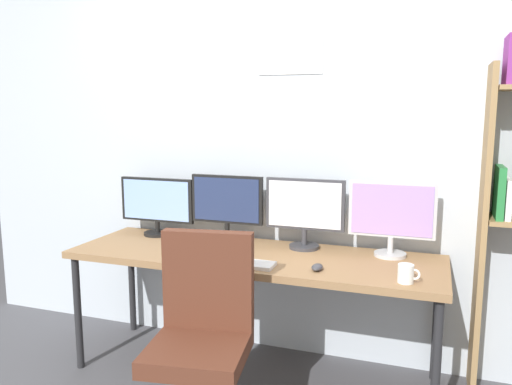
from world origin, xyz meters
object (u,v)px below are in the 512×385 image
(monitor_far_left, at_px, (157,204))
(monitor_far_right, at_px, (392,215))
(monitor_center_right, at_px, (305,210))
(computer_mouse, at_px, (317,267))
(coffee_mug, at_px, (406,274))
(monitor_center_left, at_px, (227,205))
(desk, at_px, (253,262))
(office_chair, at_px, (202,360))
(keyboard_main, at_px, (239,263))

(monitor_far_left, relative_size, monitor_far_right, 1.08)
(monitor_center_right, xyz_separation_m, computer_mouse, (0.17, -0.40, -0.22))
(coffee_mug, bearing_deg, computer_mouse, 174.04)
(monitor_far_left, bearing_deg, monitor_center_left, -0.00)
(coffee_mug, bearing_deg, monitor_far_right, 104.20)
(desk, distance_m, coffee_mug, 0.90)
(monitor_far_right, relative_size, coffee_mug, 4.52)
(office_chair, relative_size, monitor_far_left, 1.90)
(office_chair, bearing_deg, monitor_far_right, 48.70)
(keyboard_main, relative_size, coffee_mug, 3.70)
(monitor_center_left, bearing_deg, monitor_far_left, 180.00)
(desk, relative_size, keyboard_main, 5.47)
(coffee_mug, bearing_deg, keyboard_main, 179.95)
(monitor_center_left, xyz_separation_m, keyboard_main, (0.25, -0.44, -0.23))
(keyboard_main, height_order, coffee_mug, coffee_mug)
(desk, bearing_deg, keyboard_main, -90.00)
(office_chair, height_order, coffee_mug, office_chair)
(desk, distance_m, monitor_far_right, 0.83)
(coffee_mug, bearing_deg, monitor_far_left, 164.66)
(monitor_center_right, bearing_deg, computer_mouse, -67.04)
(keyboard_main, relative_size, computer_mouse, 4.08)
(monitor_far_right, xyz_separation_m, coffee_mug, (0.11, -0.44, -0.19))
(monitor_far_left, distance_m, monitor_center_right, 1.00)
(office_chair, xyz_separation_m, monitor_far_left, (-0.73, 0.88, 0.55))
(desk, height_order, monitor_center_right, monitor_center_right)
(monitor_center_left, xyz_separation_m, coffee_mug, (1.11, -0.44, -0.19))
(monitor_center_right, xyz_separation_m, keyboard_main, (-0.25, -0.44, -0.23))
(monitor_center_left, relative_size, monitor_far_right, 0.98)
(monitor_center_right, relative_size, coffee_mug, 4.48)
(monitor_center_left, height_order, computer_mouse, monitor_center_left)
(monitor_far_left, distance_m, keyboard_main, 0.89)
(keyboard_main, bearing_deg, monitor_far_left, 149.52)
(office_chair, xyz_separation_m, coffee_mug, (0.88, 0.43, 0.38))
(office_chair, height_order, monitor_far_right, monitor_far_right)
(desk, bearing_deg, monitor_center_left, 139.72)
(monitor_far_left, bearing_deg, monitor_center_right, -0.00)
(monitor_center_right, relative_size, monitor_far_right, 0.99)
(monitor_far_left, bearing_deg, coffee_mug, -15.34)
(keyboard_main, distance_m, coffee_mug, 0.86)
(desk, bearing_deg, coffee_mug, -14.97)
(desk, bearing_deg, office_chair, -91.59)
(office_chair, height_order, computer_mouse, office_chair)
(monitor_far_left, bearing_deg, keyboard_main, -30.48)
(monitor_center_right, xyz_separation_m, coffee_mug, (0.61, -0.44, -0.19))
(office_chair, relative_size, monitor_center_left, 2.11)
(office_chair, distance_m, computer_mouse, 0.74)
(monitor_center_right, height_order, computer_mouse, monitor_center_right)
(monitor_center_left, relative_size, coffee_mug, 4.43)
(office_chair, height_order, monitor_far_left, monitor_far_left)
(monitor_far_left, height_order, monitor_far_right, monitor_far_right)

